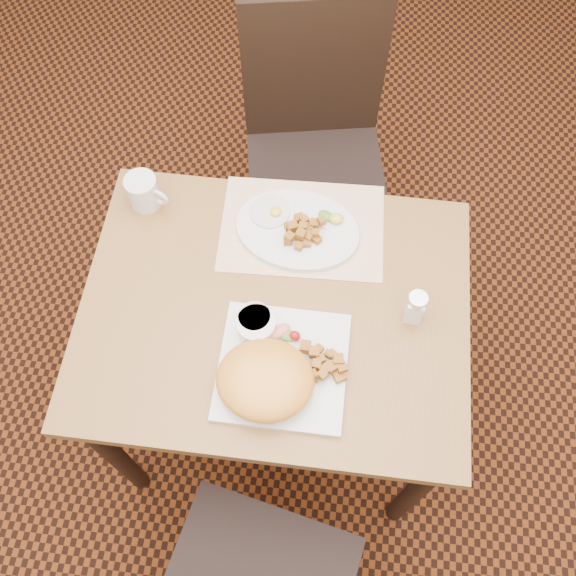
# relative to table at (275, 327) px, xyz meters

# --- Properties ---
(ground) EXTENTS (8.00, 8.00, 0.00)m
(ground) POSITION_rel_table_xyz_m (0.00, 0.00, -0.64)
(ground) COLOR black
(ground) RESTS_ON ground
(table) EXTENTS (0.90, 0.70, 0.75)m
(table) POSITION_rel_table_xyz_m (0.00, 0.00, 0.00)
(table) COLOR #95622E
(table) RESTS_ON ground
(chair_far) EXTENTS (0.50, 0.50, 0.97)m
(chair_far) POSITION_rel_table_xyz_m (0.03, 0.68, -0.10)
(chair_far) COLOR black
(chair_far) RESTS_ON ground
(placemat) EXTENTS (0.41, 0.30, 0.00)m
(placemat) POSITION_rel_table_xyz_m (0.04, 0.23, 0.11)
(placemat) COLOR white
(placemat) RESTS_ON table
(plate_square) EXTENTS (0.28, 0.28, 0.02)m
(plate_square) POSITION_rel_table_xyz_m (0.04, -0.14, 0.12)
(plate_square) COLOR silver
(plate_square) RESTS_ON table
(plate_oval) EXTENTS (0.33, 0.27, 0.02)m
(plate_oval) POSITION_rel_table_xyz_m (0.03, 0.21, 0.12)
(plate_oval) COLOR silver
(plate_oval) RESTS_ON placemat
(hollandaise_mound) EXTENTS (0.21, 0.19, 0.08)m
(hollandaise_mound) POSITION_rel_table_xyz_m (0.01, -0.19, 0.16)
(hollandaise_mound) COLOR orange
(hollandaise_mound) RESTS_ON plate_square
(ramekin) EXTENTS (0.09, 0.09, 0.05)m
(ramekin) POSITION_rel_table_xyz_m (-0.03, -0.07, 0.15)
(ramekin) COLOR silver
(ramekin) RESTS_ON plate_square
(garnish_sq) EXTENTS (0.09, 0.06, 0.03)m
(garnish_sq) POSITION_rel_table_xyz_m (0.03, -0.07, 0.14)
(garnish_sq) COLOR #387223
(garnish_sq) RESTS_ON plate_square
(fried_egg) EXTENTS (0.10, 0.10, 0.02)m
(fried_egg) POSITION_rel_table_xyz_m (-0.04, 0.25, 0.13)
(fried_egg) COLOR white
(fried_egg) RESTS_ON plate_oval
(garnish_ov) EXTENTS (0.07, 0.05, 0.02)m
(garnish_ov) POSITION_rel_table_xyz_m (0.11, 0.25, 0.14)
(garnish_ov) COLOR #387223
(garnish_ov) RESTS_ON plate_oval
(salt_shaker) EXTENTS (0.04, 0.04, 0.10)m
(salt_shaker) POSITION_rel_table_xyz_m (0.32, 0.02, 0.16)
(salt_shaker) COLOR white
(salt_shaker) RESTS_ON table
(coffee_mug) EXTENTS (0.11, 0.08, 0.09)m
(coffee_mug) POSITION_rel_table_xyz_m (-0.36, 0.25, 0.15)
(coffee_mug) COLOR silver
(coffee_mug) RESTS_ON table
(home_fries_sq) EXTENTS (0.11, 0.09, 0.04)m
(home_fries_sq) POSITION_rel_table_xyz_m (0.13, -0.13, 0.14)
(home_fries_sq) COLOR #AF671C
(home_fries_sq) RESTS_ON plate_square
(home_fries_ov) EXTENTS (0.10, 0.10, 0.04)m
(home_fries_ov) POSITION_rel_table_xyz_m (0.04, 0.20, 0.14)
(home_fries_ov) COLOR #AF671C
(home_fries_ov) RESTS_ON plate_oval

